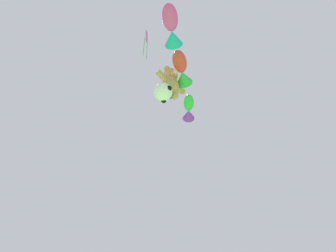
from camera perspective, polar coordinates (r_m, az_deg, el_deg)
teddy_bear_kite at (r=15.71m, az=0.62°, el=9.50°), size 2.33×1.03×2.36m
soccer_ball_kite at (r=14.57m, az=-1.07°, el=7.37°), size 1.15×1.15×1.06m
fish_kite_emerald at (r=16.56m, az=4.52°, el=3.78°), size 1.96×1.86×0.78m
fish_kite_crimson at (r=15.38m, az=2.96°, el=12.11°), size 2.38×1.92×0.97m
fish_kite_magenta at (r=13.57m, az=0.77°, el=20.52°), size 2.19×1.92×0.92m
diamond_kite at (r=15.26m, az=-4.75°, el=18.16°), size 0.65×0.59×2.53m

